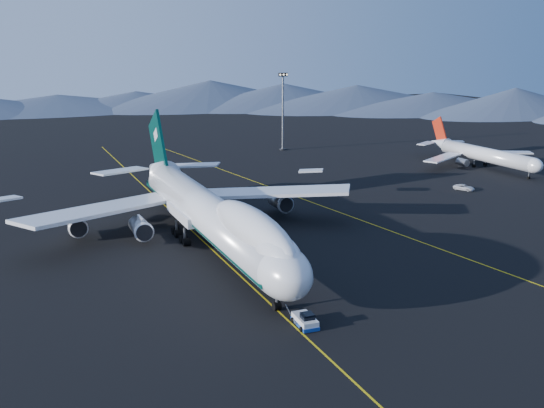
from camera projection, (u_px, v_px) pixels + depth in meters
name	position (u px, v px, depth m)	size (l,w,h in m)	color
ground	(209.00, 247.00, 98.40)	(500.00, 500.00, 0.00)	black
taxiway_line_main	(209.00, 247.00, 98.40)	(0.25, 220.00, 0.01)	gold
taxiway_line_side	(339.00, 212.00, 119.05)	(0.25, 200.00, 0.01)	gold
boeing_747	(208.00, 213.00, 96.96)	(59.62, 72.43, 19.37)	silver
pushback_tug	(305.00, 321.00, 70.64)	(2.51, 4.12, 1.74)	silver
second_jet	(482.00, 154.00, 162.32)	(36.67, 41.43, 11.79)	silver
service_van	(464.00, 187.00, 136.89)	(2.13, 4.63, 1.29)	silver
floodlight_mast	(283.00, 111.00, 187.05)	(2.93, 2.20, 23.71)	black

